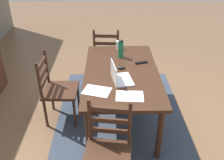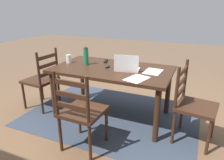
# 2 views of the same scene
# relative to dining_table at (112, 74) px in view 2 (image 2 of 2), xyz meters

# --- Properties ---
(ground_plane) EXTENTS (14.00, 14.00, 0.00)m
(ground_plane) POSITION_rel_dining_table_xyz_m (0.00, 0.00, -0.65)
(ground_plane) COLOR brown
(area_rug) EXTENTS (2.46, 1.76, 0.01)m
(area_rug) POSITION_rel_dining_table_xyz_m (0.00, 0.00, -0.65)
(area_rug) COLOR #333D4C
(area_rug) RESTS_ON ground
(dining_table) EXTENTS (1.64, 0.94, 0.73)m
(dining_table) POSITION_rel_dining_table_xyz_m (0.00, 0.00, 0.00)
(dining_table) COLOR #382114
(dining_table) RESTS_ON ground
(chair_right_far) EXTENTS (0.47, 0.47, 0.95)m
(chair_right_far) POSITION_rel_dining_table_xyz_m (1.11, 0.19, -0.19)
(chair_right_far) COLOR #3D2316
(chair_right_far) RESTS_ON ground
(chair_far_head) EXTENTS (0.45, 0.45, 0.95)m
(chair_far_head) POSITION_rel_dining_table_xyz_m (0.00, 0.84, -0.19)
(chair_far_head) COLOR #3D2316
(chair_far_head) RESTS_ON ground
(chair_left_far) EXTENTS (0.50, 0.50, 0.95)m
(chair_left_far) POSITION_rel_dining_table_xyz_m (-1.11, 0.18, -0.19)
(chair_left_far) COLOR #3D2316
(chair_left_far) RESTS_ON ground
(laptop) EXTENTS (0.35, 0.27, 0.23)m
(laptop) POSITION_rel_dining_table_xyz_m (-0.23, 0.05, 0.14)
(laptop) COLOR silver
(laptop) RESTS_ON dining_table
(water_bottle) EXTENTS (0.07, 0.07, 0.26)m
(water_bottle) POSITION_rel_dining_table_xyz_m (0.42, -0.01, 0.22)
(water_bottle) COLOR #197247
(water_bottle) RESTS_ON dining_table
(drinking_glass) EXTENTS (0.08, 0.08, 0.12)m
(drinking_glass) POSITION_rel_dining_table_xyz_m (0.71, 0.01, 0.15)
(drinking_glass) COLOR silver
(drinking_glass) RESTS_ON dining_table
(computer_mouse) EXTENTS (0.06, 0.10, 0.03)m
(computer_mouse) POSITION_rel_dining_table_xyz_m (0.07, 0.00, 0.10)
(computer_mouse) COLOR black
(computer_mouse) RESTS_ON dining_table
(tv_remote) EXTENTS (0.09, 0.18, 0.02)m
(tv_remote) POSITION_rel_dining_table_xyz_m (0.22, -0.28, 0.10)
(tv_remote) COLOR black
(tv_remote) RESTS_ON dining_table
(paper_stack_left) EXTENTS (0.29, 0.34, 0.00)m
(paper_stack_left) POSITION_rel_dining_table_xyz_m (-0.45, 0.30, 0.09)
(paper_stack_left) COLOR white
(paper_stack_left) RESTS_ON dining_table
(paper_stack_right) EXTENTS (0.23, 0.31, 0.00)m
(paper_stack_right) POSITION_rel_dining_table_xyz_m (-0.56, -0.06, 0.09)
(paper_stack_right) COLOR white
(paper_stack_right) RESTS_ON dining_table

